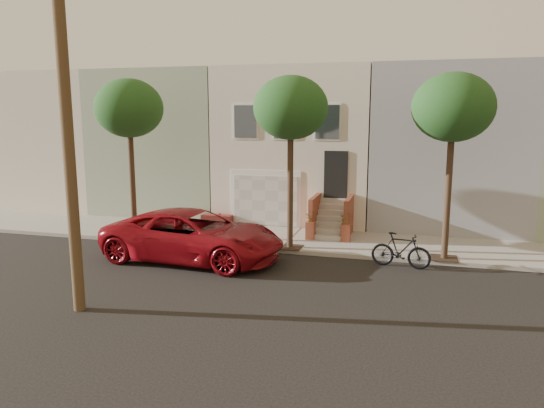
# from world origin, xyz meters

# --- Properties ---
(ground) EXTENTS (90.00, 90.00, 0.00)m
(ground) POSITION_xyz_m (0.00, 0.00, 0.00)
(ground) COLOR black
(ground) RESTS_ON ground
(sidewalk) EXTENTS (40.00, 3.70, 0.15)m
(sidewalk) POSITION_xyz_m (0.00, 5.35, 0.07)
(sidewalk) COLOR #9A968C
(sidewalk) RESTS_ON ground
(house_row) EXTENTS (33.10, 11.70, 7.00)m
(house_row) POSITION_xyz_m (0.00, 11.19, 3.64)
(house_row) COLOR #B8AD9D
(house_row) RESTS_ON sidewalk
(tree_left) EXTENTS (2.70, 2.57, 6.30)m
(tree_left) POSITION_xyz_m (-5.50, 3.90, 5.26)
(tree_left) COLOR #2D2116
(tree_left) RESTS_ON sidewalk
(tree_mid) EXTENTS (2.70, 2.57, 6.30)m
(tree_mid) POSITION_xyz_m (1.00, 3.90, 5.26)
(tree_mid) COLOR #2D2116
(tree_mid) RESTS_ON sidewalk
(tree_right) EXTENTS (2.70, 2.57, 6.30)m
(tree_right) POSITION_xyz_m (6.50, 3.90, 5.26)
(tree_right) COLOR #2D2116
(tree_right) RESTS_ON sidewalk
(pickup_truck) EXTENTS (6.52, 3.31, 1.76)m
(pickup_truck) POSITION_xyz_m (-1.99, 1.87, 0.88)
(pickup_truck) COLOR maroon
(pickup_truck) RESTS_ON ground
(motorcycle) EXTENTS (2.03, 0.82, 1.18)m
(motorcycle) POSITION_xyz_m (5.05, 2.90, 0.59)
(motorcycle) COLOR black
(motorcycle) RESTS_ON ground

